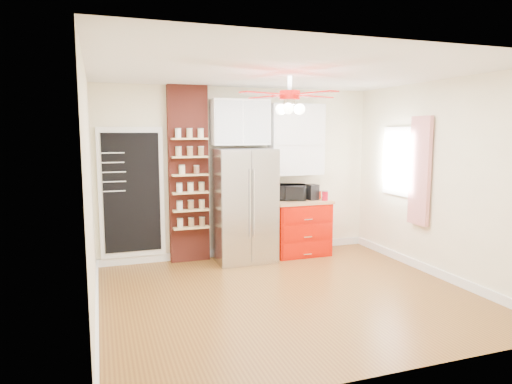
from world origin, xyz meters
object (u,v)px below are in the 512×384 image
object	(u,v)px
canister_left	(325,196)
pantry_jar_oats	(182,170)
coffee_maker	(312,192)
toaster_oven	(291,192)
red_cabinet	(299,227)
fridge	(244,205)
ceiling_fan	(290,96)

from	to	relation	value
canister_left	pantry_jar_oats	bearing A→B (deg)	173.13
coffee_maker	toaster_oven	bearing A→B (deg)	156.79
coffee_maker	red_cabinet	bearing A→B (deg)	163.72
canister_left	toaster_oven	bearing A→B (deg)	156.53
fridge	canister_left	size ratio (longest dim) A/B	11.62
coffee_maker	pantry_jar_oats	xyz separation A→B (m)	(-2.10, 0.13, 0.41)
ceiling_fan	toaster_oven	size ratio (longest dim) A/B	3.00
coffee_maker	ceiling_fan	bearing A→B (deg)	-134.31
fridge	ceiling_fan	world-z (taller)	ceiling_fan
toaster_oven	coffee_maker	bearing A→B (deg)	6.89
coffee_maker	fridge	bearing A→B (deg)	171.22
ceiling_fan	canister_left	xyz separation A→B (m)	(1.29, 1.52, -1.45)
red_cabinet	ceiling_fan	xyz separation A→B (m)	(-0.92, -1.68, 1.97)
pantry_jar_oats	fridge	bearing A→B (deg)	-9.88
fridge	coffee_maker	xyz separation A→B (m)	(1.18, 0.03, 0.15)
coffee_maker	pantry_jar_oats	size ratio (longest dim) A/B	1.99
red_cabinet	ceiling_fan	distance (m)	2.75
fridge	canister_left	distance (m)	1.35
toaster_oven	coffee_maker	size ratio (longest dim) A/B	1.84
red_cabinet	pantry_jar_oats	xyz separation A→B (m)	(-1.89, 0.11, 0.98)
ceiling_fan	coffee_maker	xyz separation A→B (m)	(1.13, 1.66, -1.40)
ceiling_fan	pantry_jar_oats	world-z (taller)	ceiling_fan
red_cabinet	pantry_jar_oats	size ratio (longest dim) A/B	7.39
toaster_oven	coffee_maker	distance (m)	0.35
red_cabinet	ceiling_fan	bearing A→B (deg)	-118.71
toaster_oven	coffee_maker	xyz separation A→B (m)	(0.34, -0.08, -0.00)
red_cabinet	fridge	bearing A→B (deg)	-177.05
toaster_oven	canister_left	world-z (taller)	toaster_oven
fridge	pantry_jar_oats	xyz separation A→B (m)	(-0.92, 0.16, 0.56)
toaster_oven	pantry_jar_oats	distance (m)	1.81
coffee_maker	pantry_jar_oats	world-z (taller)	pantry_jar_oats
toaster_oven	pantry_jar_oats	bearing A→B (deg)	-161.79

